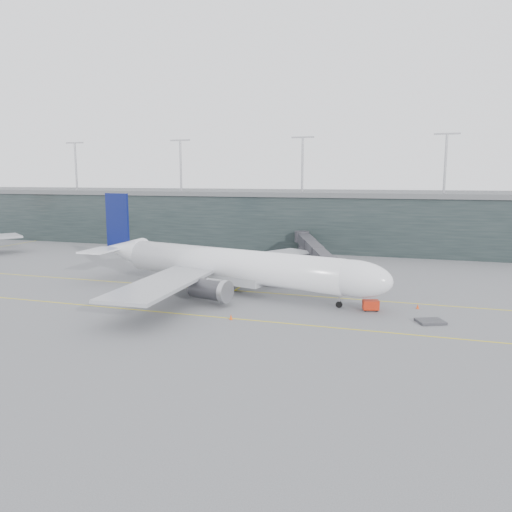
% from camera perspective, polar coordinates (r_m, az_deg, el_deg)
% --- Properties ---
extents(ground, '(320.00, 320.00, 0.00)m').
position_cam_1_polar(ground, '(90.21, -4.58, -3.19)').
color(ground, '#535358').
rests_on(ground, ground).
extents(taxiline_a, '(160.00, 0.25, 0.02)m').
position_cam_1_polar(taxiline_a, '(86.61, -5.58, -3.72)').
color(taxiline_a, gold).
rests_on(taxiline_a, ground).
extents(taxiline_b, '(160.00, 0.25, 0.02)m').
position_cam_1_polar(taxiline_b, '(72.63, -10.57, -6.33)').
color(taxiline_b, gold).
rests_on(taxiline_b, ground).
extents(taxiline_lead_main, '(0.25, 60.00, 0.02)m').
position_cam_1_polar(taxiline_lead_main, '(107.20, 1.94, -1.21)').
color(taxiline_lead_main, gold).
rests_on(taxiline_lead_main, ground).
extents(terminal, '(240.00, 36.00, 29.00)m').
position_cam_1_polar(terminal, '(143.99, 4.14, 4.45)').
color(terminal, black).
rests_on(terminal, ground).
extents(main_aircraft, '(56.44, 52.06, 16.00)m').
position_cam_1_polar(main_aircraft, '(82.97, -3.11, -1.10)').
color(main_aircraft, silver).
rests_on(main_aircraft, ground).
extents(jet_bridge, '(15.06, 44.08, 5.82)m').
position_cam_1_polar(jet_bridge, '(105.03, 7.60, 0.90)').
color(jet_bridge, '#302F35').
rests_on(jet_bridge, ground).
extents(gse_cart, '(2.55, 1.96, 1.54)m').
position_cam_1_polar(gse_cart, '(73.89, 12.98, -5.46)').
color(gse_cart, '#AF210C').
rests_on(gse_cart, ground).
extents(baggage_dolly, '(4.22, 3.88, 0.34)m').
position_cam_1_polar(baggage_dolly, '(70.21, 19.31, -7.07)').
color(baggage_dolly, '#343439').
rests_on(baggage_dolly, ground).
extents(uld_a, '(1.85, 1.52, 1.60)m').
position_cam_1_polar(uld_a, '(100.78, -5.14, -1.42)').
color(uld_a, '#343438').
rests_on(uld_a, ground).
extents(uld_b, '(2.53, 2.28, 1.91)m').
position_cam_1_polar(uld_b, '(100.97, -4.07, -1.29)').
color(uld_b, '#343438').
rests_on(uld_b, ground).
extents(uld_c, '(2.38, 2.05, 1.91)m').
position_cam_1_polar(uld_c, '(101.05, -2.59, -1.27)').
color(uld_c, '#343438').
rests_on(uld_c, ground).
extents(cone_nose, '(0.45, 0.45, 0.72)m').
position_cam_1_polar(cone_nose, '(76.90, 17.99, -5.49)').
color(cone_nose, '#E7400C').
rests_on(cone_nose, ground).
extents(cone_wing_stbd, '(0.46, 0.46, 0.73)m').
position_cam_1_polar(cone_wing_stbd, '(67.83, -2.88, -6.98)').
color(cone_wing_stbd, '#E5490C').
rests_on(cone_wing_stbd, ground).
extents(cone_wing_port, '(0.40, 0.40, 0.64)m').
position_cam_1_polar(cone_wing_port, '(99.04, 3.16, -1.89)').
color(cone_wing_port, '#EC5C0D').
rests_on(cone_wing_port, ground).
extents(cone_tail, '(0.41, 0.41, 0.65)m').
position_cam_1_polar(cone_tail, '(84.43, -14.19, -4.07)').
color(cone_tail, '#D85E0C').
rests_on(cone_tail, ground).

